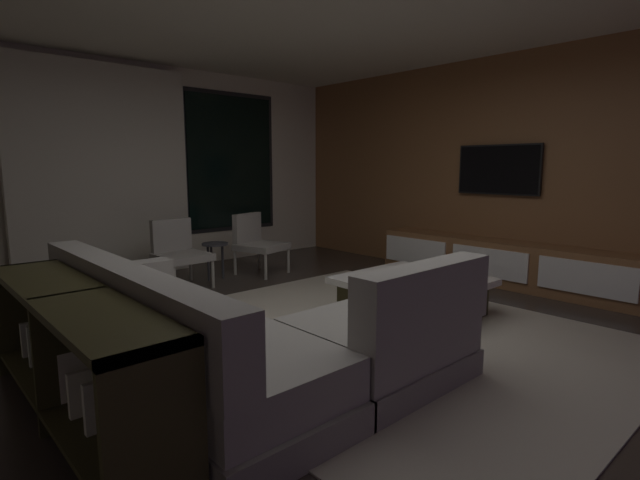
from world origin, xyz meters
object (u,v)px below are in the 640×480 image
Objects in this scene: sectional_couch at (235,340)px; accent_chair_near_window at (256,240)px; media_console at (501,264)px; console_table_behind_couch at (73,351)px; coffee_table at (412,296)px; side_stool at (215,250)px; mounted_tv at (498,170)px; book_stack_on_coffee_table at (399,274)px; accent_chair_by_curtain at (178,250)px.

sectional_couch is 3.27m from accent_chair_near_window.
media_console is 4.67m from console_table_behind_couch.
coffee_table is at bearing -179.29° from media_console.
mounted_tv reaches higher than side_stool.
mounted_tv is at bearing 5.26° from book_stack_on_coffee_table.
side_stool is 3.45m from media_console.
sectional_couch is 8.65× the size of book_stack_on_coffee_table.
accent_chair_by_curtain is 0.49m from side_stool.
side_stool is at bearing 103.74° from coffee_table.
accent_chair_near_window is 0.37× the size of console_table_behind_couch.
side_stool is 0.45× the size of mounted_tv.
accent_chair_by_curtain is at bearing 71.04° from sectional_couch.
accent_chair_near_window reaches higher than coffee_table.
book_stack_on_coffee_table is at bearing 171.58° from coffee_table.
mounted_tv is 0.49× the size of console_table_behind_couch.
side_stool is at bearing 133.38° from media_console.
coffee_table is 0.55× the size of console_table_behind_couch.
sectional_couch is at bearing -117.72° from side_stool.
book_stack_on_coffee_table is at bearing 179.88° from media_console.
coffee_table is at bearing -0.47° from console_table_behind_couch.
media_console reaches higher than coffee_table.
accent_chair_by_curtain is 1.70× the size of side_stool.
book_stack_on_coffee_table reaches higher than side_stool.
side_stool is at bearing 47.48° from console_table_behind_couch.
book_stack_on_coffee_table is at bearing -69.52° from accent_chair_by_curtain.
book_stack_on_coffee_table is (-0.17, 0.03, 0.23)m from coffee_table.
accent_chair_near_window is 3.05m from media_console.
book_stack_on_coffee_table is 0.63× the size of side_stool.
mounted_tv is (1.93, 0.22, 1.16)m from coffee_table.
mounted_tv reaches higher than media_console.
media_console is 1.13m from mounted_tv.
sectional_couch reaches higher than side_stool.
accent_chair_by_curtain is at bearing -177.95° from side_stool.
coffee_table is at bearing 3.04° from sectional_couch.
accent_chair_near_window is (1.98, 2.59, 0.14)m from sectional_couch.
console_table_behind_couch is at bearing -179.96° from book_stack_on_coffee_table.
console_table_behind_couch is (-1.81, -2.49, -0.02)m from accent_chair_by_curtain.
mounted_tv is (2.55, -2.31, 0.98)m from side_stool.
accent_chair_by_curtain is 0.25× the size of media_console.
mounted_tv reaches higher than sectional_couch.
accent_chair_by_curtain is (-1.10, 2.51, 0.25)m from coffee_table.
accent_chair_by_curtain is 3.79m from media_console.
coffee_table is 0.29m from book_stack_on_coffee_table.
sectional_couch is at bearing -108.96° from accent_chair_by_curtain.
side_stool is at bearing 100.05° from book_stack_on_coffee_table.
accent_chair_by_curtain is 3.08m from console_table_behind_couch.
mounted_tv is (0.18, 0.20, 1.10)m from media_console.
mounted_tv is at bearing 2.31° from console_table_behind_couch.
book_stack_on_coffee_table is 2.31m from mounted_tv.
book_stack_on_coffee_table is 2.74m from console_table_behind_couch.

